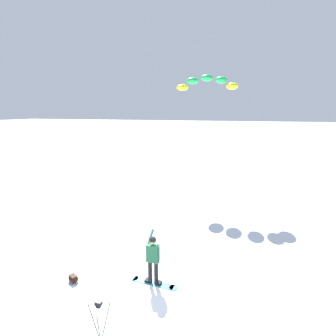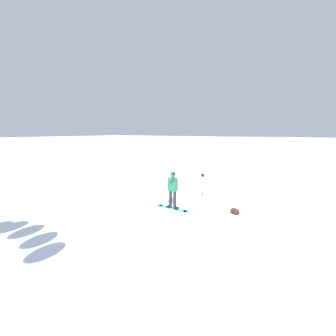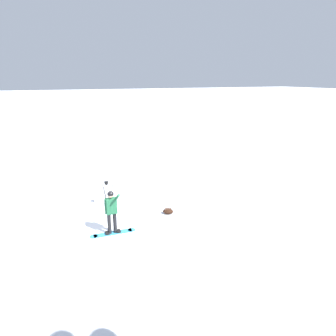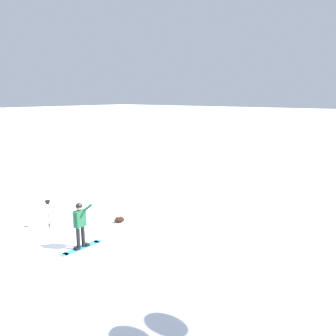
# 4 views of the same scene
# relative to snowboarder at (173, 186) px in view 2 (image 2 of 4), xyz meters

# --- Properties ---
(ground_plane) EXTENTS (300.00, 300.00, 0.00)m
(ground_plane) POSITION_rel_snowboarder_xyz_m (-0.49, -0.04, -1.07)
(ground_plane) COLOR white
(snowboarder) EXTENTS (0.66, 0.47, 1.77)m
(snowboarder) POSITION_rel_snowboarder_xyz_m (0.00, 0.00, 0.00)
(snowboarder) COLOR black
(snowboarder) RESTS_ON ground_plane
(snowboard) EXTENTS (0.36, 1.77, 0.10)m
(snowboard) POSITION_rel_snowboarder_xyz_m (0.01, 0.01, -1.04)
(snowboard) COLOR teal
(snowboard) RESTS_ON ground_plane
(gear_bag_large) EXTENTS (0.47, 0.54, 0.24)m
(gear_bag_large) POSITION_rel_snowboarder_xyz_m (-0.76, 2.66, -0.94)
(gear_bag_large) COLOR black
(gear_bag_large) RESTS_ON ground_plane
(camera_tripod) EXTENTS (0.58, 0.51, 1.22)m
(camera_tripod) POSITION_rel_snowboarder_xyz_m (-2.68, 0.40, -0.18)
(camera_tripod) COLOR #262628
(camera_tripod) RESTS_ON ground_plane
(distant_ridge) EXTENTS (29.92, 43.43, 1.85)m
(distant_ridge) POSITION_rel_snowboarder_xyz_m (-55.13, -23.06, -0.14)
(distant_ridge) COLOR #A799CE
(distant_ridge) RESTS_ON ground_plane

